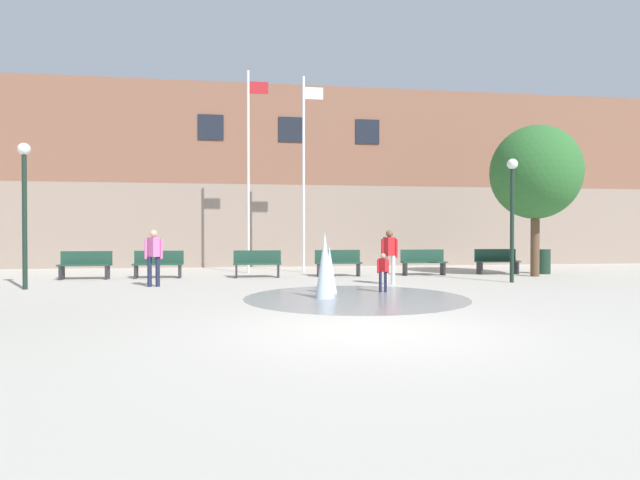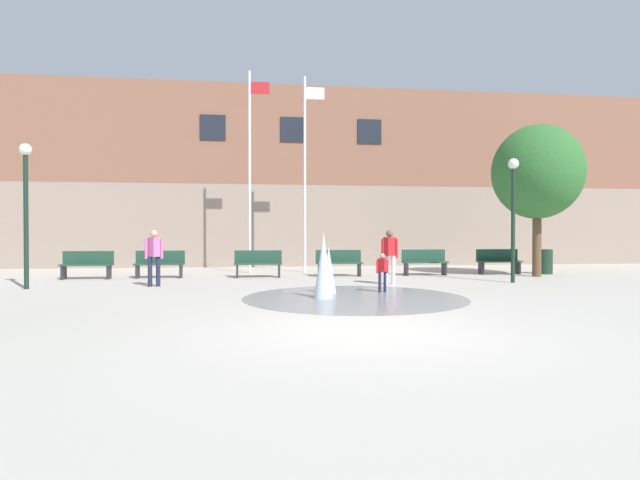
# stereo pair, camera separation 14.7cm
# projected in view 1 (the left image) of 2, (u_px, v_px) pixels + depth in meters

# --- Properties ---
(ground_plane) EXTENTS (100.00, 100.00, 0.00)m
(ground_plane) POSITION_uv_depth(u_px,v_px,m) (367.00, 330.00, 7.70)
(ground_plane) COLOR #B2ADA3
(library_building) EXTENTS (36.00, 6.05, 8.14)m
(library_building) POSITION_uv_depth(u_px,v_px,m) (286.00, 182.00, 25.25)
(library_building) COLOR gray
(library_building) RESTS_ON ground
(splash_fountain) EXTENTS (5.19, 5.19, 1.52)m
(splash_fountain) POSITION_uv_depth(u_px,v_px,m) (336.00, 276.00, 11.70)
(splash_fountain) COLOR gray
(splash_fountain) RESTS_ON ground
(park_bench_left_of_flagpoles) EXTENTS (1.60, 0.44, 0.91)m
(park_bench_left_of_flagpoles) POSITION_uv_depth(u_px,v_px,m) (85.00, 265.00, 16.15)
(park_bench_left_of_flagpoles) COLOR #28282D
(park_bench_left_of_flagpoles) RESTS_ON ground
(park_bench_under_left_flagpole) EXTENTS (1.60, 0.44, 0.91)m
(park_bench_under_left_flagpole) POSITION_uv_depth(u_px,v_px,m) (158.00, 264.00, 16.58)
(park_bench_under_left_flagpole) COLOR #28282D
(park_bench_under_left_flagpole) RESTS_ON ground
(park_bench_center) EXTENTS (1.60, 0.44, 0.91)m
(park_bench_center) POSITION_uv_depth(u_px,v_px,m) (257.00, 263.00, 16.82)
(park_bench_center) COLOR #28282D
(park_bench_center) RESTS_ON ground
(park_bench_under_right_flagpole) EXTENTS (1.60, 0.44, 0.91)m
(park_bench_under_right_flagpole) POSITION_uv_depth(u_px,v_px,m) (338.00, 262.00, 17.31)
(park_bench_under_right_flagpole) COLOR #28282D
(park_bench_under_right_flagpole) RESTS_ON ground
(park_bench_near_trashcan) EXTENTS (1.60, 0.44, 0.91)m
(park_bench_near_trashcan) POSITION_uv_depth(u_px,v_px,m) (423.00, 262.00, 17.76)
(park_bench_near_trashcan) COLOR #28282D
(park_bench_near_trashcan) RESTS_ON ground
(park_bench_far_right) EXTENTS (1.60, 0.44, 0.91)m
(park_bench_far_right) POSITION_uv_depth(u_px,v_px,m) (497.00, 261.00, 18.29)
(park_bench_far_right) COLOR #28282D
(park_bench_far_right) RESTS_ON ground
(child_in_fountain) EXTENTS (0.31, 0.24, 0.99)m
(child_in_fountain) POSITION_uv_depth(u_px,v_px,m) (383.00, 269.00, 12.60)
(child_in_fountain) COLOR #1E233D
(child_in_fountain) RESTS_ON ground
(adult_near_bench) EXTENTS (0.50, 0.39, 1.59)m
(adult_near_bench) POSITION_uv_depth(u_px,v_px,m) (154.00, 253.00, 13.91)
(adult_near_bench) COLOR #1E233D
(adult_near_bench) RESTS_ON ground
(teen_by_trashcan) EXTENTS (0.50, 0.35, 1.59)m
(teen_by_trashcan) POSITION_uv_depth(u_px,v_px,m) (389.00, 252.00, 14.49)
(teen_by_trashcan) COLOR silver
(teen_by_trashcan) RESTS_ON ground
(flagpole_left) EXTENTS (0.80, 0.10, 7.57)m
(flagpole_left) POSITION_uv_depth(u_px,v_px,m) (249.00, 166.00, 18.66)
(flagpole_left) COLOR silver
(flagpole_left) RESTS_ON ground
(flagpole_right) EXTENTS (0.80, 0.10, 7.45)m
(flagpole_right) POSITION_uv_depth(u_px,v_px,m) (304.00, 168.00, 18.94)
(flagpole_right) COLOR silver
(flagpole_right) RESTS_ON ground
(lamp_post_left_lane) EXTENTS (0.32, 0.32, 3.89)m
(lamp_post_left_lane) POSITION_uv_depth(u_px,v_px,m) (24.00, 194.00, 13.21)
(lamp_post_left_lane) COLOR #192D23
(lamp_post_left_lane) RESTS_ON ground
(lamp_post_right_lane) EXTENTS (0.32, 0.32, 3.75)m
(lamp_post_right_lane) POSITION_uv_depth(u_px,v_px,m) (512.00, 201.00, 15.10)
(lamp_post_right_lane) COLOR #192D23
(lamp_post_right_lane) RESTS_ON ground
(trash_can) EXTENTS (0.56, 0.56, 0.90)m
(trash_can) POSITION_uv_depth(u_px,v_px,m) (542.00, 262.00, 18.39)
(trash_can) COLOR #193323
(trash_can) RESTS_ON ground
(street_tree_near_building) EXTENTS (3.04, 3.04, 5.22)m
(street_tree_near_building) POSITION_uv_depth(u_px,v_px,m) (535.00, 173.00, 17.23)
(street_tree_near_building) COLOR brown
(street_tree_near_building) RESTS_ON ground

